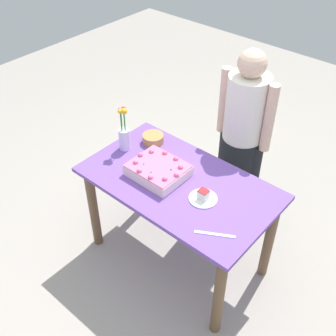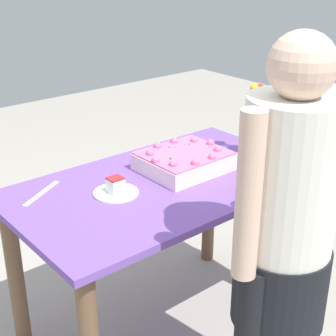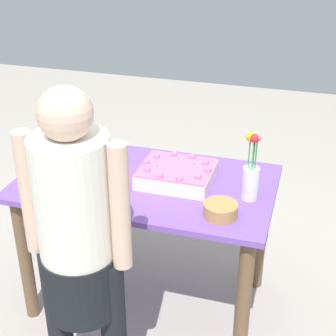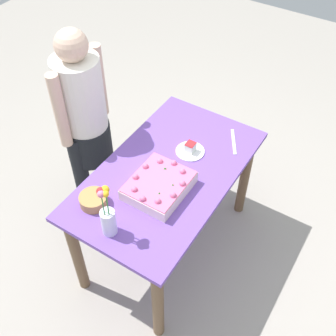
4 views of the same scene
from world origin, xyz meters
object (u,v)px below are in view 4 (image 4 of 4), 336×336
object	(u,v)px
flower_vase	(108,216)
fruit_bowl	(93,200)
serving_plate_with_slice	(190,149)
cake_knife	(234,142)
person_standing	(85,119)
sheet_cake	(159,185)

from	to	relation	value
flower_vase	fruit_bowl	size ratio (longest dim) A/B	2.18
serving_plate_with_slice	cake_knife	size ratio (longest dim) A/B	0.77
flower_vase	person_standing	distance (m)	0.88
cake_knife	fruit_bowl	size ratio (longest dim) A/B	1.51
fruit_bowl	person_standing	distance (m)	0.67
cake_knife	fruit_bowl	distance (m)	0.99
serving_plate_with_slice	fruit_bowl	bearing A→B (deg)	159.25
fruit_bowl	person_standing	size ratio (longest dim) A/B	0.11
serving_plate_with_slice	person_standing	xyz separation A→B (m)	(-0.17, 0.71, 0.06)
cake_knife	flower_vase	xyz separation A→B (m)	(-0.98, 0.25, 0.13)
serving_plate_with_slice	flower_vase	xyz separation A→B (m)	(-0.75, 0.05, 0.11)
sheet_cake	flower_vase	size ratio (longest dim) A/B	1.06
serving_plate_with_slice	person_standing	distance (m)	0.73
sheet_cake	cake_knife	distance (m)	0.63
sheet_cake	fruit_bowl	size ratio (longest dim) A/B	2.31
cake_knife	person_standing	xyz separation A→B (m)	(-0.40, 0.90, 0.07)
serving_plate_with_slice	cake_knife	distance (m)	0.30
cake_knife	person_standing	world-z (taller)	person_standing
serving_plate_with_slice	fruit_bowl	size ratio (longest dim) A/B	1.16
cake_knife	flower_vase	size ratio (longest dim) A/B	0.69
serving_plate_with_slice	person_standing	bearing A→B (deg)	103.50
sheet_cake	fruit_bowl	world-z (taller)	sheet_cake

